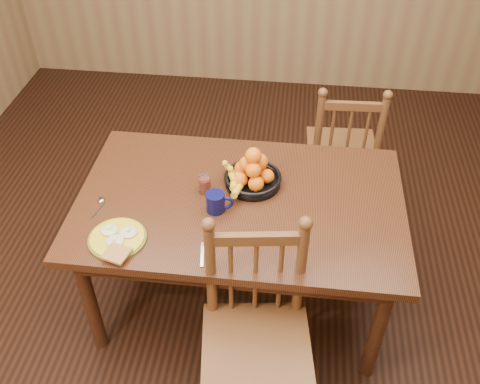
# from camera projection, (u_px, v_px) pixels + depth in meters

# --- Properties ---
(room) EXTENTS (4.52, 5.02, 2.72)m
(room) POSITION_uv_depth(u_px,v_px,m) (240.00, 92.00, 2.22)
(room) COLOR black
(room) RESTS_ON ground
(dining_table) EXTENTS (1.60, 1.00, 0.75)m
(dining_table) POSITION_uv_depth(u_px,v_px,m) (240.00, 212.00, 2.67)
(dining_table) COLOR black
(dining_table) RESTS_ON ground
(chair_far) EXTENTS (0.46, 0.44, 0.96)m
(chair_far) POSITION_uv_depth(u_px,v_px,m) (342.00, 150.00, 3.39)
(chair_far) COLOR #533419
(chair_far) RESTS_ON ground
(chair_near) EXTENTS (0.52, 0.51, 1.03)m
(chair_near) POSITION_uv_depth(u_px,v_px,m) (256.00, 336.00, 2.32)
(chair_near) COLOR #533419
(chair_near) RESTS_ON ground
(breakfast_plate) EXTENTS (0.26, 0.30, 0.04)m
(breakfast_plate) POSITION_uv_depth(u_px,v_px,m) (117.00, 239.00, 2.40)
(breakfast_plate) COLOR #59601E
(breakfast_plate) RESTS_ON dining_table
(fork) EXTENTS (0.04, 0.18, 0.00)m
(fork) POSITION_uv_depth(u_px,v_px,m) (204.00, 250.00, 2.36)
(fork) COLOR silver
(fork) RESTS_ON dining_table
(spoon) EXTENTS (0.05, 0.16, 0.01)m
(spoon) POSITION_uv_depth(u_px,v_px,m) (100.00, 203.00, 2.59)
(spoon) COLOR silver
(spoon) RESTS_ON dining_table
(coffee_mug) EXTENTS (0.13, 0.09, 0.10)m
(coffee_mug) POSITION_uv_depth(u_px,v_px,m) (216.00, 202.00, 2.52)
(coffee_mug) COLOR #0A0C3C
(coffee_mug) RESTS_ON dining_table
(juice_glass) EXTENTS (0.06, 0.06, 0.09)m
(juice_glass) POSITION_uv_depth(u_px,v_px,m) (205.00, 185.00, 2.63)
(juice_glass) COLOR silver
(juice_glass) RESTS_ON dining_table
(fruit_bowl) EXTENTS (0.32, 0.32, 0.22)m
(fruit_bowl) POSITION_uv_depth(u_px,v_px,m) (252.00, 174.00, 2.66)
(fruit_bowl) COLOR black
(fruit_bowl) RESTS_ON dining_table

